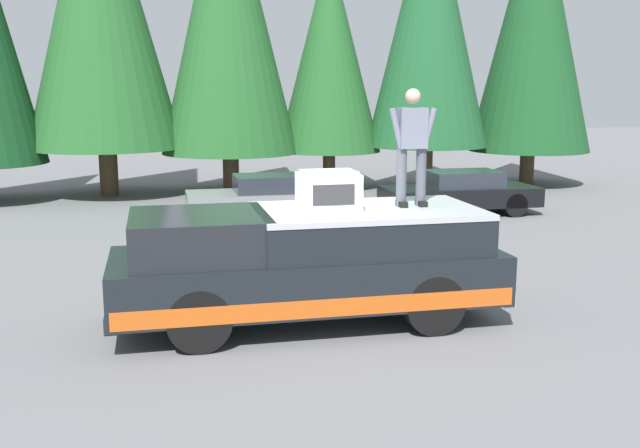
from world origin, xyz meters
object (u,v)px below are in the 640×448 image
parked_car_grey (269,198)px  compressor_unit (328,191)px  parked_car_black (460,193)px  pickup_truck (308,264)px  person_on_truck_bed (412,144)px

parked_car_grey → compressor_unit: bearing=177.0°
parked_car_black → parked_car_grey: (0.19, 5.12, 0.00)m
pickup_truck → compressor_unit: compressor_unit is taller
compressor_unit → parked_car_grey: 8.51m
pickup_truck → compressor_unit: 1.09m
person_on_truck_bed → parked_car_grey: size_ratio=0.41×
parked_car_black → compressor_unit: bearing=145.9°
person_on_truck_bed → parked_car_black: bearing=-27.9°
compressor_unit → parked_car_grey: compressor_unit is taller
pickup_truck → person_on_truck_bed: bearing=-88.2°
parked_car_grey → pickup_truck: bearing=175.0°
pickup_truck → person_on_truck_bed: person_on_truck_bed is taller
pickup_truck → parked_car_black: pickup_truck is taller
pickup_truck → compressor_unit: bearing=-96.9°
compressor_unit → person_on_truck_bed: size_ratio=0.50×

